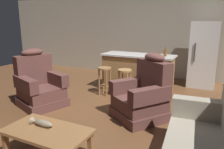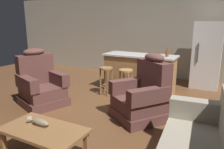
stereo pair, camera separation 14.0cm
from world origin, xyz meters
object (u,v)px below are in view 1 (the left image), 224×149
object	(u,v)px
recliner_near_lamp	(40,86)
kitchen_island	(138,73)
bar_stool_left	(105,76)
bar_stool_right	(146,81)
bar_stool_middle	(125,78)
coffee_table	(47,134)
fish_figurine	(42,123)
bottle_tall_green	(165,53)
recliner_near_island	(143,96)
refrigerator	(203,55)

from	to	relation	value
recliner_near_lamp	kitchen_island	distance (m)	2.40
bar_stool_left	bar_stool_right	size ratio (longest dim) A/B	1.00
bar_stool_middle	bar_stool_right	size ratio (longest dim) A/B	1.00
kitchen_island	bar_stool_left	xyz separation A→B (m)	(-0.62, -0.63, -0.01)
coffee_table	bar_stool_middle	xyz separation A→B (m)	(-0.05, 2.62, 0.11)
bar_stool_right	recliner_near_lamp	bearing A→B (deg)	-148.29
bar_stool_right	kitchen_island	bearing A→B (deg)	124.42
coffee_table	bar_stool_middle	size ratio (longest dim) A/B	1.62
kitchen_island	fish_figurine	bearing A→B (deg)	-93.18
fish_figurine	bar_stool_middle	xyz separation A→B (m)	(0.09, 2.57, 0.01)
kitchen_island	bar_stool_left	bearing A→B (deg)	-134.32
bar_stool_left	recliner_near_lamp	bearing A→B (deg)	-127.07
recliner_near_lamp	kitchen_island	bearing A→B (deg)	70.23
bar_stool_middle	bottle_tall_green	bearing A→B (deg)	38.92
bar_stool_middle	bar_stool_right	xyz separation A→B (m)	(0.52, 0.00, 0.00)
coffee_table	kitchen_island	xyz separation A→B (m)	(0.04, 3.25, 0.11)
bar_stool_left	bar_stool_middle	distance (m)	0.52
bar_stool_left	bottle_tall_green	distance (m)	1.53
bar_stool_left	recliner_near_island	bearing A→B (deg)	-33.97
refrigerator	bar_stool_right	bearing A→B (deg)	-118.74
recliner_near_island	bottle_tall_green	world-z (taller)	recliner_near_island
recliner_near_island	kitchen_island	xyz separation A→B (m)	(-0.64, 1.48, 0.06)
fish_figurine	kitchen_island	size ratio (longest dim) A/B	0.19
coffee_table	fish_figurine	xyz separation A→B (m)	(-0.13, 0.05, 0.10)
bar_stool_left	bottle_tall_green	bearing A→B (deg)	25.59
recliner_near_lamp	bottle_tall_green	world-z (taller)	recliner_near_lamp
kitchen_island	bar_stool_right	size ratio (longest dim) A/B	2.65
bar_stool_right	bar_stool_middle	bearing A→B (deg)	180.00
kitchen_island	bottle_tall_green	size ratio (longest dim) A/B	8.49
fish_figurine	recliner_near_island	world-z (taller)	recliner_near_island
kitchen_island	bar_stool_middle	bearing A→B (deg)	-98.28
recliner_near_lamp	recliner_near_island	world-z (taller)	same
coffee_table	recliner_near_island	world-z (taller)	recliner_near_island
coffee_table	recliner_near_lamp	xyz separation A→B (m)	(-1.49, 1.40, 0.06)
recliner_near_island	refrigerator	bearing A→B (deg)	-161.05
refrigerator	bottle_tall_green	bearing A→B (deg)	-122.19
recliner_near_island	bar_stool_right	distance (m)	0.87
bar_stool_right	refrigerator	bearing A→B (deg)	61.26
recliner_near_island	refrigerator	xyz separation A→B (m)	(0.79, 2.68, 0.46)
bar_stool_middle	bottle_tall_green	distance (m)	1.13
fish_figurine	bar_stool_middle	distance (m)	2.57
fish_figurine	bottle_tall_green	bearing A→B (deg)	75.07
recliner_near_lamp	kitchen_island	size ratio (longest dim) A/B	0.67
coffee_table	kitchen_island	distance (m)	3.25
bottle_tall_green	refrigerator	bearing A→B (deg)	57.81
fish_figurine	bottle_tall_green	world-z (taller)	bottle_tall_green
coffee_table	bar_stool_right	bearing A→B (deg)	79.68
kitchen_island	bar_stool_middle	size ratio (longest dim) A/B	2.65
coffee_table	bottle_tall_green	distance (m)	3.38
fish_figurine	bottle_tall_green	xyz separation A→B (m)	(0.85, 3.18, 0.57)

